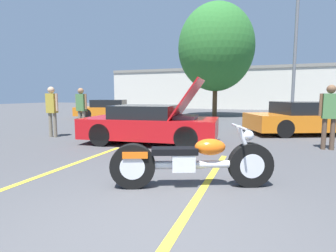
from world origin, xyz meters
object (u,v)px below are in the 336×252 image
object	(u,v)px
parked_car_mid_row	(308,119)
spectator_near_motorcycle	(81,106)
motorcycle	(191,162)
light_pole	(297,40)
tree_background	(216,48)
show_car_hood_open	(151,124)
spectator_by_show_car	(52,107)
spectator_midground	(330,111)
parked_car_left_row	(111,109)

from	to	relation	value
parked_car_mid_row	spectator_near_motorcycle	world-z (taller)	spectator_near_motorcycle
spectator_near_motorcycle	motorcycle	bearing A→B (deg)	-38.97
parked_car_mid_row	spectator_near_motorcycle	xyz separation A→B (m)	(-8.36, -2.51, 0.46)
light_pole	tree_background	size ratio (longest dim) A/B	1.10
show_car_hood_open	spectator_by_show_car	world-z (taller)	show_car_hood_open
show_car_hood_open	spectator_midground	world-z (taller)	show_car_hood_open
tree_background	parked_car_left_row	world-z (taller)	tree_background
parked_car_left_row	spectator_midground	xyz separation A→B (m)	(10.81, -6.51, 0.48)
spectator_near_motorcycle	spectator_by_show_car	distance (m)	1.39
parked_car_mid_row	spectator_by_show_car	bearing A→B (deg)	-178.86
parked_car_mid_row	spectator_midground	distance (m)	3.09
show_car_hood_open	spectator_near_motorcycle	distance (m)	3.81
light_pole	spectator_midground	xyz separation A→B (m)	(0.02, -8.75, -3.52)
light_pole	show_car_hood_open	size ratio (longest dim) A/B	1.99
parked_car_mid_row	spectator_midground	world-z (taller)	spectator_midground
show_car_hood_open	spectator_midground	distance (m)	4.95
spectator_by_show_car	parked_car_left_row	bearing A→B (deg)	106.95
light_pole	parked_car_mid_row	xyz separation A→B (m)	(-0.05, -5.69, -3.98)
parked_car_mid_row	spectator_by_show_car	size ratio (longest dim) A/B	2.77
parked_car_left_row	spectator_by_show_car	size ratio (longest dim) A/B	2.71
motorcycle	parked_car_left_row	world-z (taller)	parked_car_left_row
light_pole	spectator_midground	bearing A→B (deg)	-89.90
spectator_near_motorcycle	parked_car_mid_row	bearing A→B (deg)	16.69
light_pole	parked_car_mid_row	size ratio (longest dim) A/B	1.72
light_pole	tree_background	bearing A→B (deg)	162.25
show_car_hood_open	parked_car_left_row	world-z (taller)	show_car_hood_open
light_pole	tree_background	xyz separation A→B (m)	(-4.83, 1.55, 0.11)
motorcycle	spectator_near_motorcycle	bearing A→B (deg)	118.88
spectator_near_motorcycle	spectator_midground	xyz separation A→B (m)	(8.42, -0.55, -0.01)
tree_background	parked_car_left_row	size ratio (longest dim) A/B	1.60
motorcycle	spectator_near_motorcycle	size ratio (longest dim) A/B	1.41
spectator_near_motorcycle	spectator_by_show_car	xyz separation A→B (m)	(-0.15, -1.38, 0.01)
parked_car_left_row	parked_car_mid_row	world-z (taller)	parked_car_mid_row
spectator_near_motorcycle	light_pole	bearing A→B (deg)	44.26
spectator_by_show_car	spectator_near_motorcycle	bearing A→B (deg)	83.86
show_car_hood_open	parked_car_left_row	distance (m)	9.37
parked_car_left_row	parked_car_mid_row	distance (m)	11.28
parked_car_left_row	spectator_by_show_car	bearing A→B (deg)	-90.99
light_pole	spectator_near_motorcycle	size ratio (longest dim) A/B	4.79
light_pole	spectator_midground	world-z (taller)	light_pole
tree_background	parked_car_mid_row	bearing A→B (deg)	-56.53
show_car_hood_open	spectator_near_motorcycle	size ratio (longest dim) A/B	2.41
light_pole	parked_car_left_row	distance (m)	11.72
show_car_hood_open	parked_car_left_row	bearing A→B (deg)	122.96
motorcycle	spectator_by_show_car	xyz separation A→B (m)	(-5.87, 3.24, 0.63)
spectator_midground	tree_background	bearing A→B (deg)	115.22
parked_car_mid_row	spectator_near_motorcycle	distance (m)	8.74
parked_car_left_row	tree_background	bearing A→B (deg)	14.50
light_pole	show_car_hood_open	bearing A→B (deg)	-117.11
motorcycle	spectator_by_show_car	size ratio (longest dim) A/B	1.40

